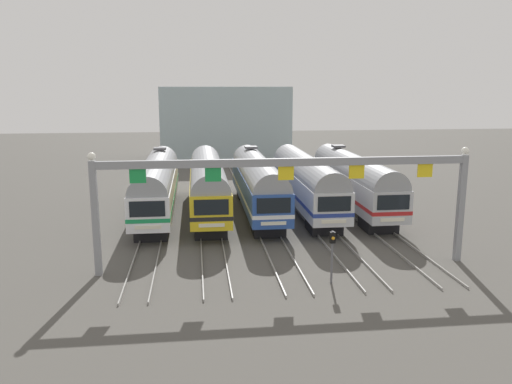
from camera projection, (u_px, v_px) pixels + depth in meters
The scene contains 10 objects.
ground_plane at pixel (257, 213), 43.53m from camera, with size 160.00×160.00×0.00m, color #4C4944.
track_bed at pixel (240, 177), 60.06m from camera, with size 18.03×70.00×0.15m.
commuter_train_white at pixel (157, 183), 42.04m from camera, with size 2.88×18.06×5.05m.
commuter_train_yellow at pixel (208, 182), 42.51m from camera, with size 2.88×18.06×4.77m.
commuter_train_blue at pixel (257, 181), 42.99m from camera, with size 2.88×18.06×5.05m.
commuter_train_silver at pixel (306, 180), 43.46m from camera, with size 2.88×18.06×4.77m.
commuter_train_stainless at pixel (354, 179), 43.94m from camera, with size 2.88×18.06×5.05m.
catenary_gantry at pixel (286, 180), 29.35m from camera, with size 21.76×0.44×6.97m.
yard_signal_mast at pixel (332, 247), 27.54m from camera, with size 0.28×0.35×2.92m.
maintenance_building at pixel (225, 123), 75.19m from camera, with size 18.15×10.00×10.40m, color #9EB2B7.
Camera 1 is at (-5.08, -41.99, 10.47)m, focal length 36.22 mm.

